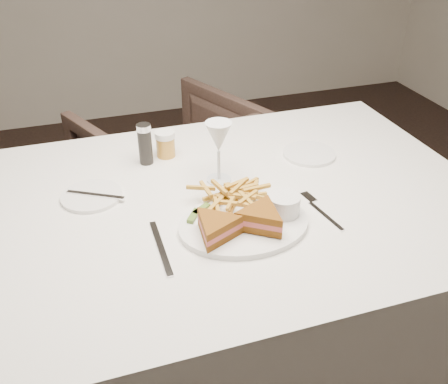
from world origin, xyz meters
TOP-DOWN VIEW (x-y plane):
  - table at (0.17, 0.12)m, footprint 1.43×0.95m
  - chair_far at (0.24, 0.99)m, footprint 0.89×0.87m
  - table_setting at (0.18, 0.08)m, footprint 0.81×0.63m

SIDE VIEW (x-z plane):
  - chair_far at x=0.24m, z-range 0.00..0.71m
  - table at x=0.17m, z-range 0.00..0.75m
  - table_setting at x=0.18m, z-range 0.70..0.88m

